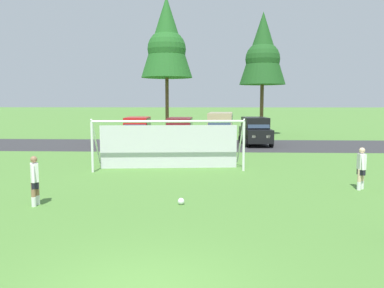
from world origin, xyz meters
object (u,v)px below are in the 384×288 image
at_px(parked_car_slot_far_left, 137,131).
at_px(parked_car_slot_left, 180,132).
at_px(player_defender_far, 361,169).
at_px(player_winger_left, 170,150).
at_px(parked_car_slot_center_left, 221,128).
at_px(player_striker_near, 35,181).
at_px(parked_car_slot_center, 255,131).
at_px(soccer_goal, 169,143).
at_px(soccer_ball, 181,201).

distance_m(parked_car_slot_far_left, parked_car_slot_left, 3.47).
relative_size(player_defender_far, player_winger_left, 1.00).
distance_m(player_defender_far, parked_car_slot_center_left, 16.12).
distance_m(player_striker_near, parked_car_slot_far_left, 17.77).
height_order(parked_car_slot_far_left, parked_car_slot_center, same).
xyz_separation_m(soccer_goal, player_defender_far, (7.88, -4.29, -0.47)).
bearing_deg(soccer_goal, parked_car_slot_center_left, 75.09).
height_order(player_winger_left, parked_car_slot_left, parked_car_slot_left).
bearing_deg(parked_car_slot_left, player_winger_left, -89.12).
bearing_deg(soccer_goal, parked_car_slot_center, 62.75).
xyz_separation_m(soccer_ball, soccer_goal, (-1.10, 6.77, 1.18)).
height_order(soccer_ball, parked_car_slot_far_left, parked_car_slot_far_left).
distance_m(soccer_ball, parked_car_slot_center_left, 17.95).
relative_size(soccer_ball, parked_car_slot_center, 0.05).
relative_size(soccer_ball, player_winger_left, 0.13).
height_order(soccer_goal, parked_car_slot_left, soccer_goal).
bearing_deg(player_striker_near, soccer_ball, 3.87).
relative_size(soccer_ball, player_defender_far, 0.13).
relative_size(soccer_ball, parked_car_slot_far_left, 0.05).
bearing_deg(player_striker_near, player_winger_left, 66.15).
bearing_deg(player_winger_left, parked_car_slot_center_left, 73.30).
bearing_deg(parked_car_slot_center_left, soccer_goal, -104.91).
bearing_deg(player_defender_far, parked_car_slot_left, 119.58).
bearing_deg(parked_car_slot_left, soccer_ball, -85.60).
xyz_separation_m(soccer_ball, player_striker_near, (-4.76, -0.32, 0.71)).
relative_size(player_striker_near, parked_car_slot_left, 0.35).
relative_size(player_defender_far, parked_car_slot_center, 0.35).
bearing_deg(parked_car_slot_center, parked_car_slot_far_left, -178.14).
bearing_deg(player_defender_far, player_striker_near, -166.37).
bearing_deg(soccer_ball, parked_car_slot_center, 75.61).
xyz_separation_m(soccer_ball, player_winger_left, (-1.15, 7.84, 0.71)).
bearing_deg(parked_car_slot_left, player_defender_far, -60.42).
relative_size(player_defender_far, parked_car_slot_left, 0.35).
bearing_deg(player_winger_left, player_striker_near, -113.85).
distance_m(soccer_ball, parked_car_slot_center, 18.34).
distance_m(soccer_goal, player_defender_far, 8.99).
bearing_deg(soccer_ball, parked_car_slot_left, 94.40).
bearing_deg(parked_car_slot_center_left, parked_car_slot_center, -1.53).
relative_size(soccer_goal, player_striker_near, 4.61).
xyz_separation_m(soccer_goal, parked_car_slot_far_left, (-3.57, 10.67, -0.18)).
height_order(soccer_ball, player_striker_near, player_striker_near).
bearing_deg(parked_car_slot_center_left, player_striker_near, -110.00).
bearing_deg(player_winger_left, parked_car_slot_far_left, 110.16).
distance_m(soccer_goal, parked_car_slot_center_left, 11.43).
xyz_separation_m(player_striker_near, player_defender_far, (11.54, 2.80, 0.00)).
distance_m(soccer_ball, player_defender_far, 7.26).
distance_m(soccer_ball, parked_car_slot_far_left, 18.09).
relative_size(player_striker_near, parked_car_slot_center, 0.35).
bearing_deg(parked_car_slot_center_left, soccer_ball, -95.91).
bearing_deg(player_defender_far, parked_car_slot_center, 98.32).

